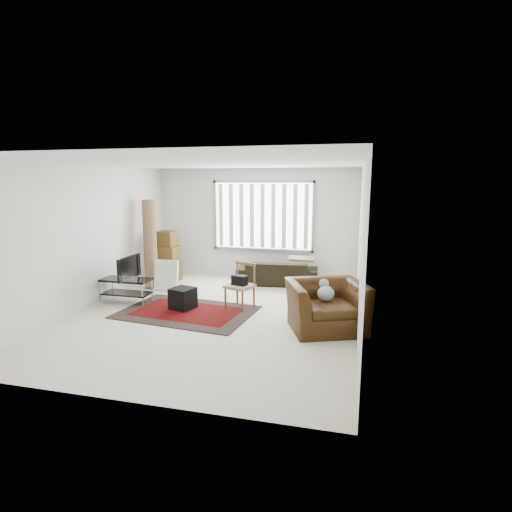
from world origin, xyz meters
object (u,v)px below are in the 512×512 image
(armchair, at_px, (327,302))
(side_chair, at_px, (240,284))
(sofa, at_px, (278,269))
(tv_stand, at_px, (127,285))
(moving_boxes, at_px, (168,258))

(armchair, bearing_deg, side_chair, 135.29)
(sofa, height_order, armchair, armchair)
(sofa, xyz_separation_m, side_chair, (-0.34, -1.97, 0.12))
(sofa, xyz_separation_m, armchair, (1.32, -2.68, 0.09))
(tv_stand, xyz_separation_m, moving_boxes, (-0.00, 1.87, 0.21))
(tv_stand, relative_size, moving_boxes, 0.81)
(side_chair, bearing_deg, tv_stand, -155.81)
(side_chair, height_order, armchair, armchair)
(sofa, distance_m, armchair, 2.99)
(armchair, bearing_deg, sofa, 94.83)
(sofa, distance_m, side_chair, 2.00)
(tv_stand, relative_size, sofa, 0.53)
(moving_boxes, relative_size, side_chair, 1.40)
(sofa, bearing_deg, tv_stand, 34.63)
(moving_boxes, bearing_deg, sofa, 6.99)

